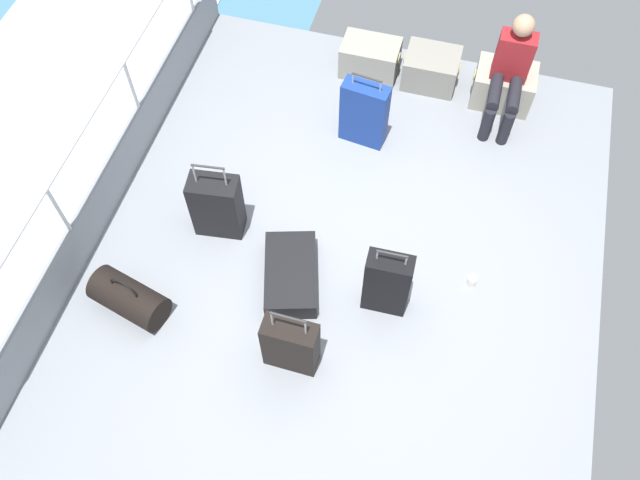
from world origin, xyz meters
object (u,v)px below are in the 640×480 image
object	(u,v)px
passenger_seated	(510,70)
paper_cup	(472,281)
cargo_crate_0	(370,58)
suitcase_4	(291,275)
duffel_bag	(129,298)
suitcase_2	(364,113)
suitcase_0	(217,206)
suitcase_3	(291,345)
suitcase_1	(387,283)
cargo_crate_1	(431,69)
cargo_crate_2	(503,86)

from	to	relation	value
passenger_seated	paper_cup	size ratio (longest dim) A/B	10.85
cargo_crate_0	suitcase_4	xyz separation A→B (m)	(-0.07, -2.62, -0.08)
passenger_seated	suitcase_4	xyz separation A→B (m)	(-1.45, -2.39, -0.47)
duffel_bag	paper_cup	world-z (taller)	duffel_bag
duffel_bag	passenger_seated	bearing A→B (deg)	48.42
passenger_seated	suitcase_2	bearing A→B (deg)	-150.81
suitcase_4	duffel_bag	xyz separation A→B (m)	(-1.20, -0.59, 0.06)
cargo_crate_0	paper_cup	distance (m)	2.66
suitcase_0	suitcase_2	size ratio (longest dim) A/B	1.07
suitcase_3	paper_cup	world-z (taller)	suitcase_3
passenger_seated	suitcase_0	distance (m)	3.01
suitcase_3	paper_cup	distance (m)	1.68
paper_cup	suitcase_1	bearing A→B (deg)	-151.18
suitcase_2	paper_cup	world-z (taller)	suitcase_2
suitcase_2	suitcase_4	world-z (taller)	suitcase_2
suitcase_1	paper_cup	distance (m)	0.84
suitcase_4	cargo_crate_1	bearing A→B (deg)	75.00
suitcase_0	duffel_bag	xyz separation A→B (m)	(-0.44, -0.95, -0.17)
cargo_crate_1	suitcase_3	xyz separation A→B (m)	(-0.49, -3.32, 0.12)
cargo_crate_1	cargo_crate_2	world-z (taller)	cargo_crate_2
cargo_crate_0	suitcase_2	xyz separation A→B (m)	(0.14, -0.91, 0.17)
suitcase_1	suitcase_2	distance (m)	1.80
passenger_seated	duffel_bag	world-z (taller)	passenger_seated
suitcase_3	duffel_bag	distance (m)	1.42
duffel_bag	suitcase_0	bearing A→B (deg)	65.34
suitcase_2	cargo_crate_0	bearing A→B (deg)	98.96
suitcase_0	suitcase_1	xyz separation A→B (m)	(1.57, -0.36, 0.02)
passenger_seated	suitcase_1	size ratio (longest dim) A/B	1.32
suitcase_3	duffel_bag	size ratio (longest dim) A/B	1.16
suitcase_4	duffel_bag	world-z (taller)	duffel_bag
suitcase_2	suitcase_4	bearing A→B (deg)	-97.23
passenger_seated	suitcase_3	world-z (taller)	passenger_seated
passenger_seated	cargo_crate_0	bearing A→B (deg)	170.74
passenger_seated	duffel_bag	bearing A→B (deg)	-131.58
passenger_seated	duffel_bag	size ratio (longest dim) A/B	1.57
cargo_crate_2	suitcase_3	size ratio (longest dim) A/B	0.78
cargo_crate_1	passenger_seated	xyz separation A→B (m)	(0.74, -0.25, 0.39)
cargo_crate_1	suitcase_4	xyz separation A→B (m)	(-0.71, -2.64, -0.07)
cargo_crate_0	passenger_seated	size ratio (longest dim) A/B	0.57
suitcase_2	duffel_bag	distance (m)	2.70
cargo_crate_0	suitcase_3	bearing A→B (deg)	-87.56
suitcase_1	duffel_bag	world-z (taller)	suitcase_1
cargo_crate_0	suitcase_4	bearing A→B (deg)	-91.59
cargo_crate_1	paper_cup	bearing A→B (deg)	-70.91
cargo_crate_0	suitcase_0	distance (m)	2.41
cargo_crate_2	suitcase_4	size ratio (longest dim) A/B	0.75
paper_cup	suitcase_0	bearing A→B (deg)	-179.59
cargo_crate_0	passenger_seated	bearing A→B (deg)	-9.26
suitcase_0	suitcase_4	distance (m)	0.87
suitcase_0	cargo_crate_2	bearing A→B (deg)	45.06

